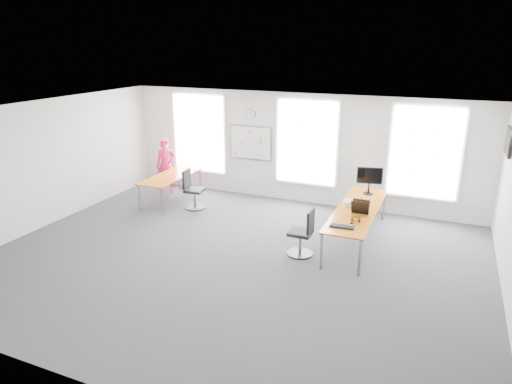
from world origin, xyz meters
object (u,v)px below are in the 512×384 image
at_px(chair_right, 303,235).
at_px(person, 166,166).
at_px(desk_left, 171,178).
at_px(headphones, 356,219).
at_px(chair_left, 192,192).
at_px(desk_right, 358,211).
at_px(monitor, 369,178).
at_px(keyboard, 342,227).

relative_size(chair_right, person, 0.64).
bearing_deg(desk_left, headphones, -15.21).
relative_size(chair_right, chair_left, 0.98).
xyz_separation_m(desk_right, desk_left, (-5.28, 0.68, -0.04)).
xyz_separation_m(desk_left, monitor, (5.31, 0.42, 0.49)).
distance_m(person, keyboard, 6.38).
xyz_separation_m(person, monitor, (5.94, -0.29, 0.38)).
height_order(chair_left, monitor, monitor).
bearing_deg(desk_right, desk_left, 172.68).
bearing_deg(keyboard, headphones, 64.10).
height_order(keyboard, headphones, headphones).
height_order(chair_right, person, person).
distance_m(chair_left, headphones, 4.77).
relative_size(person, headphones, 8.43).
xyz_separation_m(desk_left, person, (-0.62, 0.71, 0.11)).
bearing_deg(monitor, chair_right, -124.99).
distance_m(chair_right, headphones, 1.12).
relative_size(chair_left, monitor, 1.58).
height_order(keyboard, monitor, monitor).
xyz_separation_m(desk_right, chair_right, (-0.89, -1.10, -0.29)).
distance_m(chair_right, monitor, 2.50).
height_order(desk_left, keyboard, keyboard).
height_order(desk_right, chair_right, chair_right).
xyz_separation_m(headphones, monitor, (-0.08, 1.88, 0.35)).
relative_size(desk_right, monitor, 4.90).
distance_m(desk_left, keyboard, 5.53).
height_order(desk_left, chair_right, chair_right).
xyz_separation_m(keyboard, headphones, (0.18, 0.40, 0.04)).
bearing_deg(desk_right, headphones, -82.09).
xyz_separation_m(desk_right, chair_left, (-4.48, 0.47, -0.28)).
distance_m(headphones, monitor, 1.92).
distance_m(chair_right, person, 5.61).
relative_size(desk_right, keyboard, 6.56).
bearing_deg(chair_left, headphones, -113.17).
distance_m(desk_right, person, 6.07).
bearing_deg(monitor, chair_left, 175.62).
relative_size(desk_right, person, 2.02).
distance_m(desk_right, chair_right, 1.45).
xyz_separation_m(desk_left, keyboard, (5.21, -1.87, 0.10)).
bearing_deg(headphones, desk_left, 147.47).
bearing_deg(keyboard, monitor, 85.80).
bearing_deg(chair_right, person, -117.53).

